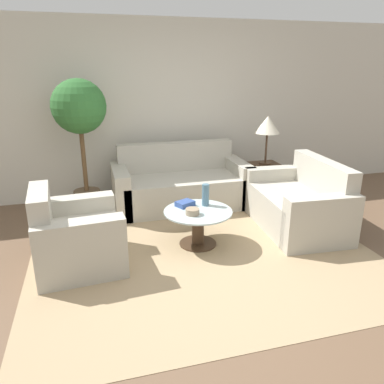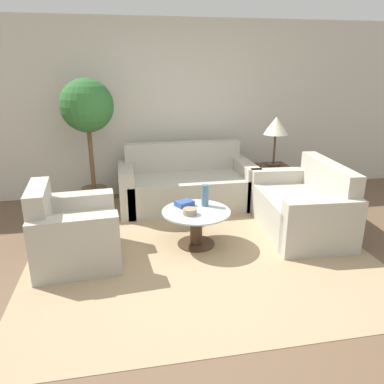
{
  "view_description": "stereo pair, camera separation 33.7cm",
  "coord_description": "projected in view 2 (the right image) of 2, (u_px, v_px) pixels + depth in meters",
  "views": [
    {
      "loc": [
        -1.04,
        -3.04,
        1.94
      ],
      "look_at": [
        0.06,
        0.91,
        0.55
      ],
      "focal_mm": 35.0,
      "sensor_mm": 36.0,
      "label": 1
    },
    {
      "loc": [
        -0.71,
        -3.12,
        1.94
      ],
      "look_at": [
        0.06,
        0.91,
        0.55
      ],
      "focal_mm": 35.0,
      "sensor_mm": 36.0,
      "label": 2
    }
  ],
  "objects": [
    {
      "name": "book_stack",
      "position": [
        184.0,
        203.0,
        4.28
      ],
      "size": [
        0.24,
        0.22,
        0.06
      ],
      "rotation": [
        0.0,
        0.0,
        0.46
      ],
      "color": "#334C8C",
      "rests_on": "coffee_table"
    },
    {
      "name": "loveseat",
      "position": [
        305.0,
        208.0,
        4.56
      ],
      "size": [
        0.94,
        1.48,
        0.85
      ],
      "rotation": [
        0.0,
        0.0,
        -1.64
      ],
      "color": "#B2AD9E",
      "rests_on": "ground_plane"
    },
    {
      "name": "sofa_main",
      "position": [
        186.0,
        185.0,
        5.44
      ],
      "size": [
        1.91,
        0.9,
        0.87
      ],
      "color": "#B2AD9E",
      "rests_on": "ground_plane"
    },
    {
      "name": "bowl",
      "position": [
        190.0,
        212.0,
        4.03
      ],
      "size": [
        0.15,
        0.15,
        0.07
      ],
      "color": "gray",
      "rests_on": "coffee_table"
    },
    {
      "name": "potted_plant",
      "position": [
        88.0,
        115.0,
        4.97
      ],
      "size": [
        0.7,
        0.7,
        1.79
      ],
      "color": "brown",
      "rests_on": "ground_plane"
    },
    {
      "name": "ground_plane",
      "position": [
        203.0,
        275.0,
        3.65
      ],
      "size": [
        14.0,
        14.0,
        0.0
      ],
      "primitive_type": "plane",
      "color": "brown"
    },
    {
      "name": "vase",
      "position": [
        205.0,
        195.0,
        4.25
      ],
      "size": [
        0.08,
        0.08,
        0.25
      ],
      "color": "slate",
      "rests_on": "coffee_table"
    },
    {
      "name": "armchair",
      "position": [
        71.0,
        235.0,
        3.83
      ],
      "size": [
        0.89,
        0.95,
        0.84
      ],
      "rotation": [
        0.0,
        0.0,
        1.65
      ],
      "color": "#B2AD9E",
      "rests_on": "ground_plane"
    },
    {
      "name": "rug",
      "position": [
        196.0,
        244.0,
        4.27
      ],
      "size": [
        3.61,
        3.49,
        0.01
      ],
      "color": "tan",
      "rests_on": "ground_plane"
    },
    {
      "name": "coffee_table",
      "position": [
        196.0,
        223.0,
        4.19
      ],
      "size": [
        0.76,
        0.76,
        0.41
      ],
      "color": "#422D1E",
      "rests_on": "ground_plane"
    },
    {
      "name": "side_table",
      "position": [
        272.0,
        184.0,
        5.53
      ],
      "size": [
        0.43,
        0.43,
        0.56
      ],
      "color": "#422D1E",
      "rests_on": "ground_plane"
    },
    {
      "name": "wall_back",
      "position": [
        167.0,
        110.0,
        5.7
      ],
      "size": [
        10.0,
        0.06,
        2.6
      ],
      "color": "beige",
      "rests_on": "ground_plane"
    },
    {
      "name": "table_lamp",
      "position": [
        276.0,
        127.0,
        5.26
      ],
      "size": [
        0.36,
        0.36,
        0.7
      ],
      "color": "#422D1E",
      "rests_on": "side_table"
    }
  ]
}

